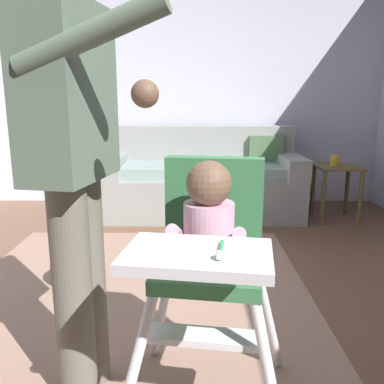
% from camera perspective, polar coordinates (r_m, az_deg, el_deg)
% --- Properties ---
extents(ground, '(6.11, 6.72, 0.10)m').
position_cam_1_polar(ground, '(2.30, -6.33, -18.09)').
color(ground, brown).
extents(wall_far, '(5.31, 0.06, 2.50)m').
position_cam_1_polar(wall_far, '(4.55, -2.92, 14.32)').
color(wall_far, silver).
rests_on(wall_far, ground).
extents(area_rug, '(2.08, 2.93, 0.01)m').
position_cam_1_polar(area_rug, '(2.22, -9.39, -17.72)').
color(area_rug, '#967362').
rests_on(area_rug, ground).
extents(couch, '(1.92, 0.86, 0.86)m').
position_cam_1_polar(couch, '(4.10, 1.52, 1.60)').
color(couch, gray).
rests_on(couch, ground).
extents(high_chair, '(0.68, 0.79, 0.94)m').
position_cam_1_polar(high_chair, '(1.41, 2.45, -7.02)').
color(high_chair, white).
rests_on(high_chair, ground).
extents(adult_standing, '(0.51, 0.56, 1.63)m').
position_cam_1_polar(adult_standing, '(1.49, -16.17, 4.38)').
color(adult_standing, '#686556').
rests_on(adult_standing, ground).
extents(toy_ball, '(0.23, 0.23, 0.23)m').
position_cam_1_polar(toy_ball, '(2.68, -16.72, -9.92)').
color(toy_ball, green).
rests_on(toy_ball, ground).
extents(side_table, '(0.40, 0.40, 0.52)m').
position_cam_1_polar(side_table, '(4.10, 19.59, 1.54)').
color(side_table, brown).
rests_on(side_table, ground).
extents(sippy_cup, '(0.07, 0.07, 0.10)m').
position_cam_1_polar(sippy_cup, '(4.06, 19.28, 4.18)').
color(sippy_cup, gold).
rests_on(sippy_cup, side_table).
extents(wall_clock, '(0.34, 0.04, 0.34)m').
position_cam_1_polar(wall_clock, '(4.71, -15.19, 21.39)').
color(wall_clock, white).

